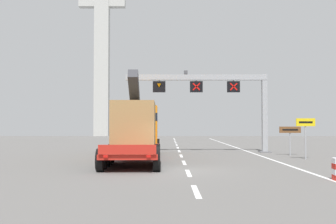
{
  "coord_description": "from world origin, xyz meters",
  "views": [
    {
      "loc": [
        -0.4,
        -19.22,
        2.26
      ],
      "look_at": [
        -0.41,
        7.43,
        3.09
      ],
      "focal_mm": 41.96,
      "sensor_mm": 36.0,
      "label": 1
    }
  ],
  "objects": [
    {
      "name": "ground",
      "position": [
        0.0,
        0.0,
        0.0
      ],
      "size": [
        112.0,
        112.0,
        0.0
      ],
      "primitive_type": "plane",
      "color": "slate"
    },
    {
      "name": "lane_markings",
      "position": [
        0.54,
        18.54,
        0.01
      ],
      "size": [
        0.2,
        51.67,
        0.01
      ],
      "color": "silver",
      "rests_on": "ground"
    },
    {
      "name": "edge_line_right",
      "position": [
        6.2,
        12.0,
        0.01
      ],
      "size": [
        0.2,
        63.0,
        0.01
      ],
      "primitive_type": "cube",
      "color": "silver",
      "rests_on": "ground"
    },
    {
      "name": "overhead_lane_gantry",
      "position": [
        3.33,
        12.38,
        5.09
      ],
      "size": [
        11.65,
        0.9,
        6.59
      ],
      "color": "#9EA0A5",
      "rests_on": "ground"
    },
    {
      "name": "heavy_haul_truck_red",
      "position": [
        -2.43,
        6.91,
        1.99
      ],
      "size": [
        3.24,
        14.11,
        5.3
      ],
      "color": "red",
      "rests_on": "ground"
    },
    {
      "name": "exit_sign_yellow",
      "position": [
        8.5,
        6.13,
        1.95
      ],
      "size": [
        1.23,
        0.15,
        2.64
      ],
      "color": "#9EA0A5",
      "rests_on": "ground"
    },
    {
      "name": "tourist_info_sign_brown",
      "position": [
        8.44,
        9.19,
        1.6
      ],
      "size": [
        1.55,
        0.15,
        2.09
      ],
      "color": "#9EA0A5",
      "rests_on": "ground"
    },
    {
      "name": "bridge_pylon_distant",
      "position": [
        -13.3,
        56.87,
        21.25
      ],
      "size": [
        9.0,
        2.0,
        41.71
      ],
      "color": "#B7B7B2",
      "rests_on": "ground"
    }
  ]
}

